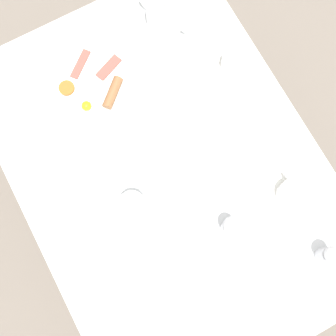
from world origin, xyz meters
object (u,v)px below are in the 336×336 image
(teapot_near, at_px, (165,14))
(napkin_folded, at_px, (198,138))
(breakfast_plate, at_px, (93,86))
(pepper_grinder, at_px, (231,226))
(water_glass_tall, at_px, (133,207))
(teacup_with_saucer_right, at_px, (234,64))
(teacup_with_saucer_left, at_px, (291,194))
(fork_by_plate, at_px, (110,278))
(salt_grinder, at_px, (329,255))

(teapot_near, distance_m, napkin_folded, 0.40)
(breakfast_plate, bearing_deg, pepper_grinder, -75.41)
(water_glass_tall, xyz_separation_m, napkin_folded, (0.27, 0.10, -0.05))
(teapot_near, relative_size, teacup_with_saucer_right, 1.42)
(teacup_with_saucer_left, bearing_deg, teacup_with_saucer_right, 82.05)
(breakfast_plate, bearing_deg, teacup_with_saucer_right, -19.76)
(teapot_near, xyz_separation_m, teacup_with_saucer_right, (0.12, -0.24, -0.03))
(fork_by_plate, bearing_deg, teacup_with_saucer_right, 31.93)
(water_glass_tall, height_order, pepper_grinder, water_glass_tall)
(napkin_folded, bearing_deg, water_glass_tall, -158.90)
(salt_grinder, xyz_separation_m, fork_by_plate, (-0.56, 0.23, -0.06))
(breakfast_plate, xyz_separation_m, fork_by_plate, (-0.21, -0.54, -0.01))
(teacup_with_saucer_left, distance_m, teacup_with_saucer_right, 0.43)
(pepper_grinder, height_order, fork_by_plate, pepper_grinder)
(salt_grinder, height_order, fork_by_plate, salt_grinder)
(fork_by_plate, bearing_deg, salt_grinder, -22.49)
(teacup_with_saucer_left, distance_m, napkin_folded, 0.32)
(pepper_grinder, xyz_separation_m, fork_by_plate, (-0.36, 0.04, -0.06))
(teacup_with_saucer_left, xyz_separation_m, fork_by_plate, (-0.57, 0.04, -0.02))
(breakfast_plate, relative_size, teacup_with_saucer_right, 2.11)
(salt_grinder, distance_m, fork_by_plate, 0.61)
(water_glass_tall, bearing_deg, teacup_with_saucer_left, -23.01)
(breakfast_plate, relative_size, teapot_near, 1.48)
(napkin_folded, xyz_separation_m, fork_by_plate, (-0.42, -0.24, -0.00))
(water_glass_tall, distance_m, salt_grinder, 0.55)
(breakfast_plate, height_order, napkin_folded, breakfast_plate)
(salt_grinder, height_order, napkin_folded, salt_grinder)
(pepper_grinder, relative_size, napkin_folded, 0.57)
(breakfast_plate, distance_m, teacup_with_saucer_left, 0.68)
(breakfast_plate, height_order, teacup_with_saucer_left, teacup_with_saucer_left)
(teacup_with_saucer_right, bearing_deg, salt_grinder, -96.10)
(pepper_grinder, relative_size, salt_grinder, 1.00)
(breakfast_plate, bearing_deg, salt_grinder, -65.73)
(napkin_folded, height_order, fork_by_plate, napkin_folded)
(pepper_grinder, height_order, napkin_folded, pepper_grinder)
(napkin_folded, bearing_deg, teapot_near, 76.29)
(teapot_near, height_order, teacup_with_saucer_right, teapot_near)
(water_glass_tall, bearing_deg, salt_grinder, -42.14)
(salt_grinder, bearing_deg, teacup_with_saucer_right, 83.90)
(teapot_near, relative_size, teacup_with_saucer_left, 1.42)
(water_glass_tall, xyz_separation_m, pepper_grinder, (0.21, -0.18, 0.00))
(teacup_with_saucer_left, relative_size, fork_by_plate, 0.83)
(pepper_grinder, distance_m, salt_grinder, 0.28)
(water_glass_tall, relative_size, salt_grinder, 1.02)
(breakfast_plate, distance_m, napkin_folded, 0.36)
(teapot_near, bearing_deg, salt_grinder, -20.18)
(breakfast_plate, height_order, teacup_with_saucer_right, teacup_with_saucer_right)
(water_glass_tall, relative_size, napkin_folded, 0.58)
(pepper_grinder, xyz_separation_m, salt_grinder, (0.20, -0.20, 0.00))
(breakfast_plate, relative_size, salt_grinder, 2.56)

